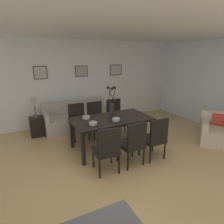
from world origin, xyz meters
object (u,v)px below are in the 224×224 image
object	(u,v)px
sofa	(77,119)
framed_picture_left	(40,73)
centerpiece_vase	(112,106)
dining_chair_far_right	(96,117)
bowl_near_left	(93,123)
bowl_far_left	(116,119)
armchair	(218,132)
dining_chair_far_left	(133,142)
dining_chair_mid_left	(155,137)
table_lamp	(34,104)
dining_chair_near_right	(78,120)
side_table	(37,127)
dining_chair_near_left	(107,148)
bowl_near_right	(86,117)
framed_picture_center	(81,71)
dining_chair_mid_right	(115,114)
framed_picture_right	(116,70)
dining_table	(112,121)

from	to	relation	value
sofa	framed_picture_left	xyz separation A→B (m)	(-0.85, 0.48, 1.38)
centerpiece_vase	dining_chair_far_right	bearing A→B (deg)	92.20
bowl_near_left	sofa	bearing A→B (deg)	84.71
bowl_far_left	armchair	bearing A→B (deg)	-16.32
dining_chair_far_left	dining_chair_mid_left	xyz separation A→B (m)	(0.53, -0.00, 0.00)
bowl_far_left	table_lamp	world-z (taller)	table_lamp
dining_chair_mid_left	table_lamp	distance (m)	3.22
dining_chair_far_right	bowl_far_left	distance (m)	1.12
dining_chair_near_right	bowl_far_left	distance (m)	1.27
dining_chair_near_right	sofa	distance (m)	0.78
dining_chair_far_left	table_lamp	world-z (taller)	table_lamp
bowl_near_left	armchair	distance (m)	3.17
dining_chair_far_left	side_table	bearing A→B (deg)	122.51
sofa	armchair	distance (m)	3.86
dining_chair_near_left	dining_chair_far_left	bearing A→B (deg)	1.16
bowl_near_right	side_table	distance (m)	1.73
dining_chair_near_left	framed_picture_left	size ratio (longest dim) A/B	2.44
bowl_far_left	framed_picture_center	distance (m)	2.49
dining_chair_mid_right	framed_picture_center	size ratio (longest dim) A/B	2.26
sofa	framed_picture_right	world-z (taller)	framed_picture_right
centerpiece_vase	bowl_near_left	bearing A→B (deg)	-157.69
sofa	framed_picture_left	world-z (taller)	framed_picture_left
framed_picture_left	dining_chair_mid_left	bearing A→B (deg)	-59.12
dining_chair_near_right	framed_picture_center	bearing A→B (deg)	65.99
bowl_far_left	dining_chair_mid_right	bearing A→B (deg)	63.49
dining_table	bowl_far_left	size ratio (longest dim) A/B	10.59
dining_chair_mid_right	framed_picture_right	size ratio (longest dim) A/B	2.12
framed_picture_left	dining_chair_far_left	bearing A→B (deg)	-67.24
dining_chair_near_left	bowl_near_left	xyz separation A→B (m)	(-0.01, 0.66, 0.27)
bowl_near_left	framed_picture_left	size ratio (longest dim) A/B	0.45
bowl_near_left	side_table	xyz separation A→B (m)	(-0.97, 1.78, -0.52)
framed_picture_left	framed_picture_right	size ratio (longest dim) A/B	0.87
dining_table	dining_chair_near_left	world-z (taller)	dining_chair_near_left
bowl_near_left	dining_chair_far_left	bearing A→B (deg)	-48.43
sofa	table_lamp	xyz separation A→B (m)	(-1.14, -0.07, 0.61)
dining_chair_near_right	bowl_far_left	size ratio (longest dim) A/B	5.41
dining_table	dining_chair_far_left	size ratio (longest dim) A/B	1.96
dining_chair_near_right	table_lamp	world-z (taller)	table_lamp
side_table	framed_picture_left	world-z (taller)	framed_picture_left
dining_chair_mid_right	bowl_near_left	distance (m)	1.62
dining_chair_far_right	framed_picture_left	xyz separation A→B (m)	(-1.18, 1.24, 1.15)
framed_picture_right	dining_chair_near_left	bearing A→B (deg)	-120.23
dining_chair_far_right	framed_picture_left	distance (m)	2.06
dining_chair_far_right	dining_chair_mid_right	xyz separation A→B (m)	(0.60, 0.05, 0.00)
centerpiece_vase	table_lamp	xyz separation A→B (m)	(-1.51, 1.56, -0.13)
bowl_far_left	side_table	distance (m)	2.39
dining_chair_near_right	framed_picture_right	distance (m)	2.42
centerpiece_vase	sofa	xyz separation A→B (m)	(-0.37, 1.63, -0.74)
table_lamp	dining_chair_far_right	bearing A→B (deg)	-24.96
dining_chair_near_right	dining_chair_far_right	distance (m)	0.51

